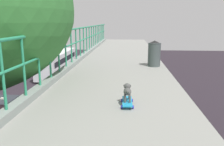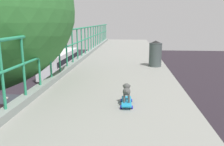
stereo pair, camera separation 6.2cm
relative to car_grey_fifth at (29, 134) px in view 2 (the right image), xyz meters
The scene contains 6 objects.
car_grey_fifth is the anchor object (origin of this frame).
car_red_taxi_sixth 5.39m from the car_grey_fifth, 132.81° to the left, with size 2.02×4.42×1.58m.
city_bus 19.67m from the car_grey_fifth, 101.52° to the left, with size 2.75×11.42×3.15m.
toy_skateboard 12.13m from the car_grey_fifth, 55.14° to the right, with size 0.22×0.53×0.08m.
small_dog 12.20m from the car_grey_fifth, 55.09° to the right, with size 0.14×0.33×0.29m.
litter_bin 10.53m from the car_grey_fifth, 36.83° to the right, with size 0.41×0.41×0.83m.
Camera 2 is at (1.64, -0.77, 7.52)m, focal length 37.28 mm.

